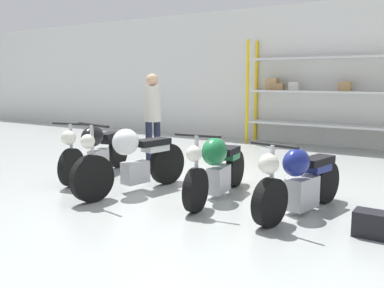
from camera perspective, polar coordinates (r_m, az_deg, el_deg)
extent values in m
plane|color=#9EA3A0|center=(6.43, -1.96, -6.64)|extent=(30.00, 30.00, 0.00)
cube|color=silver|center=(11.53, 15.26, 8.91)|extent=(30.00, 0.08, 3.60)
cylinder|color=yellow|center=(11.47, 7.39, 6.91)|extent=(0.08, 0.08, 2.71)
cylinder|color=yellow|center=(11.97, 8.54, 6.96)|extent=(0.08, 0.08, 2.71)
cube|color=silver|center=(11.09, 16.92, 2.44)|extent=(3.85, 0.55, 0.05)
cube|color=silver|center=(11.04, 17.11, 6.66)|extent=(3.85, 0.55, 0.05)
cube|color=silver|center=(11.05, 17.30, 10.91)|extent=(3.85, 0.55, 0.05)
cube|color=tan|center=(11.01, 19.72, 7.26)|extent=(0.30, 0.26, 0.23)
cube|color=#A87F51|center=(11.43, 11.32, 7.50)|extent=(0.34, 0.20, 0.18)
cube|color=tan|center=(11.57, 10.65, 7.84)|extent=(0.32, 0.33, 0.30)
cube|color=silver|center=(11.35, 13.48, 7.51)|extent=(0.25, 0.24, 0.21)
cylinder|color=black|center=(7.07, -15.77, -3.00)|extent=(0.25, 0.61, 0.61)
cylinder|color=black|center=(8.37, -9.83, -1.02)|extent=(0.25, 0.61, 0.61)
cube|color=#ADADB2|center=(7.76, -12.35, -2.09)|extent=(0.29, 0.47, 0.37)
ellipsoid|color=black|center=(7.54, -13.12, 0.99)|extent=(0.43, 0.61, 0.36)
cube|color=black|center=(8.03, -11.02, 1.12)|extent=(0.37, 0.57, 0.10)
cube|color=black|center=(8.09, -10.79, 0.55)|extent=(0.30, 0.41, 0.12)
cylinder|color=#ADADB2|center=(7.03, -15.79, -0.22)|extent=(0.06, 0.06, 0.69)
sphere|color=silver|center=(6.95, -16.16, 0.82)|extent=(0.23, 0.23, 0.23)
cylinder|color=black|center=(7.01, -15.77, 2.60)|extent=(0.68, 0.21, 0.04)
cylinder|color=black|center=(6.09, -13.17, -4.51)|extent=(0.24, 0.67, 0.66)
cylinder|color=black|center=(6.96, -3.33, -2.65)|extent=(0.24, 0.67, 0.66)
cube|color=#ADADB2|center=(6.54, -7.57, -3.75)|extent=(0.30, 0.43, 0.33)
ellipsoid|color=silver|center=(6.35, -8.85, 0.27)|extent=(0.40, 0.47, 0.39)
cube|color=black|center=(6.68, -5.32, 0.25)|extent=(0.37, 0.61, 0.10)
cube|color=silver|center=(6.74, -4.90, -0.45)|extent=(0.30, 0.44, 0.12)
cylinder|color=#ADADB2|center=(6.03, -13.13, -1.04)|extent=(0.06, 0.06, 0.74)
sphere|color=silver|center=(5.97, -13.74, 0.34)|extent=(0.20, 0.20, 0.20)
cylinder|color=black|center=(6.00, -13.01, 2.50)|extent=(0.68, 0.16, 0.04)
cylinder|color=black|center=(5.51, 0.51, -6.15)|extent=(0.19, 0.58, 0.57)
cylinder|color=black|center=(6.85, 5.75, -3.25)|extent=(0.19, 0.58, 0.57)
cube|color=#ADADB2|center=(6.22, 3.59, -4.71)|extent=(0.27, 0.48, 0.38)
ellipsoid|color=#196B38|center=(5.98, 3.02, -1.02)|extent=(0.39, 0.52, 0.39)
cube|color=black|center=(6.44, 4.68, -0.87)|extent=(0.33, 0.49, 0.10)
cube|color=#196B38|center=(6.56, 5.02, -1.49)|extent=(0.28, 0.35, 0.12)
cylinder|color=#ADADB2|center=(5.45, 0.60, -2.54)|extent=(0.06, 0.06, 0.70)
sphere|color=silver|center=(5.37, 0.29, -1.29)|extent=(0.20, 0.20, 0.20)
cylinder|color=black|center=(5.42, 0.74, 1.14)|extent=(0.63, 0.12, 0.04)
cylinder|color=black|center=(5.07, 10.35, -7.66)|extent=(0.24, 0.59, 0.57)
cylinder|color=black|center=(6.20, 17.35, -4.87)|extent=(0.24, 0.59, 0.57)
cube|color=#ADADB2|center=(5.67, 14.46, -6.31)|extent=(0.33, 0.52, 0.40)
ellipsoid|color=navy|center=(5.44, 13.74, -2.40)|extent=(0.37, 0.47, 0.35)
cube|color=black|center=(5.90, 16.30, -2.16)|extent=(0.35, 0.62, 0.10)
cube|color=navy|center=(5.94, 16.43, -2.96)|extent=(0.28, 0.44, 0.12)
cylinder|color=#ADADB2|center=(5.00, 10.59, -3.94)|extent=(0.06, 0.06, 0.67)
sphere|color=silver|center=(4.92, 10.18, -2.62)|extent=(0.24, 0.24, 0.24)
cylinder|color=black|center=(4.96, 10.88, -0.14)|extent=(0.63, 0.16, 0.04)
cylinder|color=#1E2338|center=(8.49, -4.66, 0.12)|extent=(0.13, 0.13, 0.87)
cylinder|color=#1E2338|center=(8.42, -5.76, 0.02)|extent=(0.13, 0.13, 0.87)
cylinder|color=beige|center=(8.37, -5.28, 5.35)|extent=(0.43, 0.43, 0.69)
sphere|color=tan|center=(8.36, -5.32, 8.51)|extent=(0.24, 0.24, 0.24)
cube|color=black|center=(5.10, 23.22, -9.84)|extent=(0.44, 0.26, 0.28)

